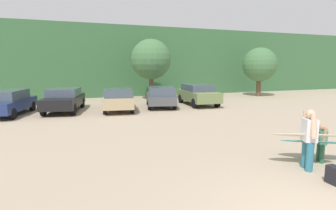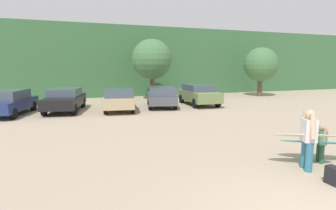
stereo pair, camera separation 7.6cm
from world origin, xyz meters
name	(u,v)px [view 1 (the left image)]	position (x,y,z in m)	size (l,w,h in m)	color
hillside_ridge	(112,62)	(0.00, 28.03, 3.41)	(108.00, 12.00, 6.81)	#38663D
tree_right	(151,60)	(2.20, 18.97, 3.50)	(3.49, 3.49, 5.27)	brown
tree_far_right	(260,65)	(13.00, 18.20, 3.08)	(3.29, 3.29, 4.75)	brown
parked_car_navy	(9,102)	(-7.92, 14.60, 0.80)	(2.63, 4.68, 1.51)	navy
parked_car_black	(64,99)	(-4.82, 14.99, 0.80)	(2.76, 4.83, 1.49)	black
parked_car_tan	(118,99)	(-1.46, 14.11, 0.80)	(2.49, 4.82, 1.51)	tan
parked_car_dark_gray	(161,96)	(1.61, 14.45, 0.80)	(2.74, 4.28, 1.52)	#4C4F54
parked_car_olive_green	(198,94)	(4.66, 14.69, 0.85)	(2.14, 4.38, 1.56)	#6B7F4C
person_adult	(309,136)	(2.00, 2.17, 0.98)	(0.46, 0.73, 1.73)	teal
person_child	(321,141)	(2.86, 2.47, 0.66)	(0.32, 0.52, 1.17)	#26593F
surfboard_cream	(305,135)	(2.01, 2.29, 0.97)	(1.94, 1.29, 0.24)	beige
surfboard_teal	(321,142)	(2.97, 2.58, 0.59)	(2.41, 1.76, 0.26)	teal
backpack_dropped	(334,175)	(1.87, 1.22, 0.22)	(0.24, 0.34, 0.45)	black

